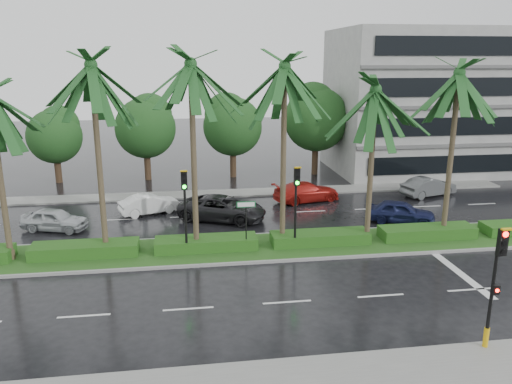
{
  "coord_description": "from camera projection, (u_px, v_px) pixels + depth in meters",
  "views": [
    {
      "loc": [
        -3.86,
        -23.1,
        9.63
      ],
      "look_at": [
        -0.35,
        1.5,
        2.94
      ],
      "focal_mm": 35.0,
      "sensor_mm": 36.0,
      "label": 1
    }
  ],
  "objects": [
    {
      "name": "lane_markings",
      "position": [
        328.0,
        256.0,
        25.11
      ],
      "size": [
        34.0,
        13.06,
        0.01
      ],
      "color": "silver",
      "rests_on": "ground"
    },
    {
      "name": "far_sidewalk",
      "position": [
        241.0,
        193.0,
        36.56
      ],
      "size": [
        40.0,
        2.0,
        0.12
      ],
      "primitive_type": "cube",
      "color": "slate",
      "rests_on": "ground"
    },
    {
      "name": "ground",
      "position": [
        267.0,
        256.0,
        25.11
      ],
      "size": [
        120.0,
        120.0,
        0.0
      ],
      "primitive_type": "plane",
      "color": "black",
      "rests_on": "ground"
    },
    {
      "name": "car_silver",
      "position": [
        54.0,
        220.0,
        28.66
      ],
      "size": [
        2.54,
        4.05,
        1.29
      ],
      "primitive_type": "imported",
      "rotation": [
        0.0,
        0.0,
        1.28
      ],
      "color": "#B8BCC0",
      "rests_on": "ground"
    },
    {
      "name": "street_sign",
      "position": [
        246.0,
        213.0,
        24.88
      ],
      "size": [
        0.95,
        0.09,
        2.6
      ],
      "color": "black",
      "rests_on": "median"
    },
    {
      "name": "car_grey",
      "position": [
        428.0,
        187.0,
        35.81
      ],
      "size": [
        2.67,
        4.41,
        1.37
      ],
      "primitive_type": "imported",
      "rotation": [
        0.0,
        0.0,
        1.89
      ],
      "color": "#4B4E50",
      "rests_on": "ground"
    },
    {
      "name": "hedge",
      "position": [
        264.0,
        240.0,
        25.95
      ],
      "size": [
        35.2,
        1.4,
        0.6
      ],
      "color": "#123F13",
      "rests_on": "median"
    },
    {
      "name": "signal_median_left",
      "position": [
        185.0,
        200.0,
        24.07
      ],
      "size": [
        0.34,
        0.42,
        4.36
      ],
      "color": "black",
      "rests_on": "median"
    },
    {
      "name": "car_darkgrey",
      "position": [
        222.0,
        208.0,
        30.5
      ],
      "size": [
        4.38,
        5.89,
        1.49
      ],
      "primitive_type": "imported",
      "rotation": [
        0.0,
        0.0,
        1.17
      ],
      "color": "black",
      "rests_on": "ground"
    },
    {
      "name": "bg_trees",
      "position": [
        245.0,
        123.0,
        40.89
      ],
      "size": [
        32.38,
        5.37,
        7.76
      ],
      "color": "#322616",
      "rests_on": "ground"
    },
    {
      "name": "building",
      "position": [
        428.0,
        101.0,
        43.07
      ],
      "size": [
        16.0,
        10.0,
        12.0
      ],
      "primitive_type": "cube",
      "color": "gray",
      "rests_on": "ground"
    },
    {
      "name": "signal_median_right",
      "position": [
        296.0,
        196.0,
        24.82
      ],
      "size": [
        0.34,
        0.42,
        4.36
      ],
      "color": "black",
      "rests_on": "median"
    },
    {
      "name": "median",
      "position": [
        264.0,
        247.0,
        26.04
      ],
      "size": [
        36.0,
        4.0,
        0.15
      ],
      "color": "gray",
      "rests_on": "ground"
    },
    {
      "name": "signal_near",
      "position": [
        495.0,
        283.0,
        16.3
      ],
      "size": [
        0.34,
        0.45,
        4.36
      ],
      "color": "black",
      "rests_on": "near_sidewalk"
    },
    {
      "name": "car_blue",
      "position": [
        401.0,
        212.0,
        29.99
      ],
      "size": [
        3.1,
        4.28,
        1.35
      ],
      "primitive_type": "imported",
      "rotation": [
        0.0,
        0.0,
        1.14
      ],
      "color": "#191F4B",
      "rests_on": "ground"
    },
    {
      "name": "car_white",
      "position": [
        150.0,
        204.0,
        31.77
      ],
      "size": [
        2.59,
        4.03,
        1.25
      ],
      "primitive_type": "imported",
      "rotation": [
        0.0,
        0.0,
        1.93
      ],
      "color": "white",
      "rests_on": "ground"
    },
    {
      "name": "near_sidewalk",
      "position": [
        321.0,
        380.0,
        15.34
      ],
      "size": [
        40.0,
        2.4,
        0.12
      ],
      "primitive_type": "cube",
      "color": "slate",
      "rests_on": "ground"
    },
    {
      "name": "car_red",
      "position": [
        307.0,
        192.0,
        34.5
      ],
      "size": [
        3.01,
        5.01,
        1.36
      ],
      "primitive_type": "imported",
      "rotation": [
        0.0,
        0.0,
        1.82
      ],
      "color": "#9F1711",
      "rests_on": "ground"
    },
    {
      "name": "palm_row",
      "position": [
        239.0,
        90.0,
        23.79
      ],
      "size": [
        26.3,
        4.2,
        10.02
      ],
      "color": "#483929",
      "rests_on": "median"
    }
  ]
}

